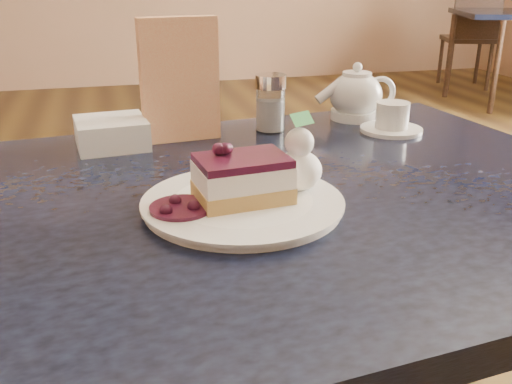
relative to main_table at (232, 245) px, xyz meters
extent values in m
cube|color=black|center=(0.00, 0.00, 0.06)|extent=(1.31, 0.94, 0.04)
cylinder|color=#42271C|center=(0.52, 0.40, -0.32)|extent=(0.05, 0.05, 0.73)
cylinder|color=white|center=(0.00, -0.05, 0.09)|extent=(0.27, 0.27, 0.01)
cube|color=tan|center=(0.00, -0.05, 0.10)|extent=(0.13, 0.10, 0.02)
cube|color=white|center=(0.00, -0.05, 0.13)|extent=(0.13, 0.10, 0.03)
cube|color=#4A1134|center=(0.00, -0.05, 0.15)|extent=(0.13, 0.09, 0.01)
ellipsoid|color=white|center=(0.09, -0.03, 0.12)|extent=(0.07, 0.07, 0.06)
cylinder|color=#4A1134|center=(-0.08, -0.06, 0.10)|extent=(0.08, 0.08, 0.01)
cylinder|color=white|center=(0.39, 0.25, 0.08)|extent=(0.12, 0.12, 0.01)
cylinder|color=white|center=(0.39, 0.25, 0.11)|extent=(0.07, 0.07, 0.05)
ellipsoid|color=white|center=(0.36, 0.36, 0.13)|extent=(0.11, 0.11, 0.10)
cylinder|color=white|center=(0.36, 0.36, 0.18)|extent=(0.06, 0.06, 0.01)
cylinder|color=white|center=(0.28, 0.36, 0.13)|extent=(0.06, 0.02, 0.05)
cube|color=#FFEBAB|center=(-0.03, 0.30, 0.19)|extent=(0.15, 0.04, 0.23)
cylinder|color=white|center=(0.15, 0.32, 0.12)|extent=(0.06, 0.06, 0.09)
cylinder|color=silver|center=(0.15, 0.32, 0.18)|extent=(0.06, 0.06, 0.03)
cube|color=white|center=(-0.16, 0.29, 0.11)|extent=(0.13, 0.13, 0.05)
cylinder|color=#42271C|center=(2.77, 3.04, -0.34)|extent=(0.04, 0.04, 0.71)
cylinder|color=#42271C|center=(2.77, 3.68, -0.34)|extent=(0.04, 0.04, 0.71)
camera|label=1|loc=(-0.16, -0.75, 0.39)|focal=40.00mm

